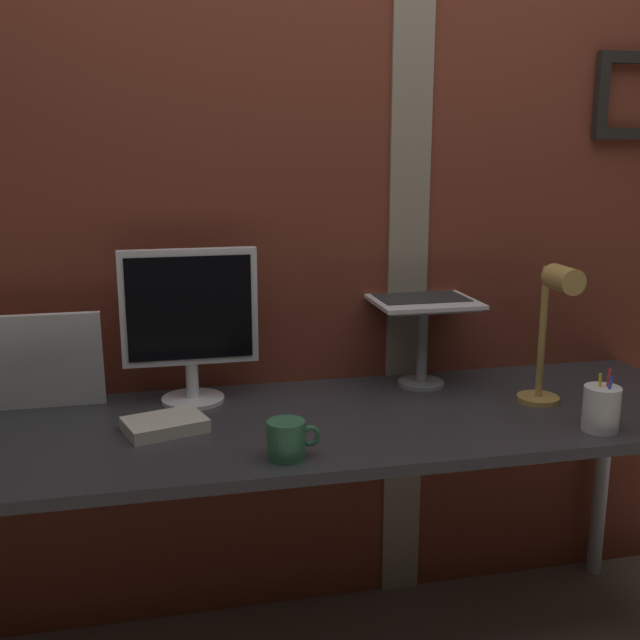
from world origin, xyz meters
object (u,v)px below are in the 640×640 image
monitor (190,316)px  whiteboard_panel (28,363)px  laptop (416,280)px  desk_lamp (553,320)px  coffee_mug (287,440)px  pen_cup (601,408)px

monitor → whiteboard_panel: bearing=177.1°
laptop → monitor: bearing=-174.2°
desk_lamp → laptop: bearing=128.8°
whiteboard_panel → coffee_mug: 0.80m
laptop → coffee_mug: bearing=-133.4°
whiteboard_panel → desk_lamp: bearing=-11.7°
monitor → desk_lamp: monitor is taller
laptop → pen_cup: bearing=-58.8°
coffee_mug → laptop: bearing=46.6°
pen_cup → coffee_mug: bearing=180.0°
whiteboard_panel → pen_cup: 1.54m
pen_cup → laptop: bearing=121.2°
laptop → whiteboard_panel: (-1.14, -0.05, -0.18)m
laptop → whiteboard_panel: laptop is taller
monitor → pen_cup: size_ratio=2.70×
monitor → coffee_mug: size_ratio=3.43×
monitor → pen_cup: monitor is taller
desk_lamp → coffee_mug: (-0.78, -0.19, -0.21)m
monitor → pen_cup: bearing=-24.3°
laptop → pen_cup: size_ratio=1.86×
whiteboard_panel → pen_cup: (1.46, -0.48, -0.08)m
monitor → whiteboard_panel: 0.46m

